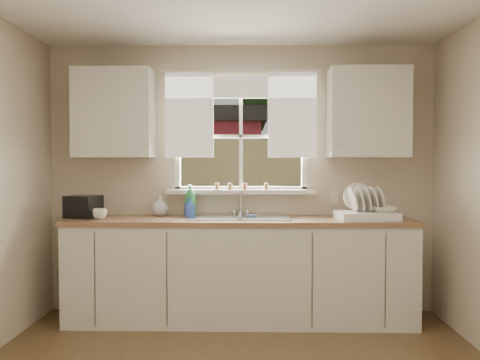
{
  "coord_description": "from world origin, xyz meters",
  "views": [
    {
      "loc": [
        0.09,
        -2.78,
        1.4
      ],
      "look_at": [
        0.0,
        1.65,
        1.25
      ],
      "focal_mm": 38.0,
      "sensor_mm": 36.0,
      "label": 1
    }
  ],
  "objects_px": {
    "dish_rack": "(366,211)",
    "soap_bottle_a": "(190,200)",
    "black_appliance": "(83,207)",
    "cup": "(100,214)"
  },
  "relations": [
    {
      "from": "dish_rack",
      "to": "soap_bottle_a",
      "type": "xyz_separation_m",
      "value": [
        -1.56,
        0.22,
        0.07
      ]
    },
    {
      "from": "soap_bottle_a",
      "to": "black_appliance",
      "type": "distance_m",
      "value": 0.95
    },
    {
      "from": "dish_rack",
      "to": "cup",
      "type": "bearing_deg",
      "value": -178.25
    },
    {
      "from": "dish_rack",
      "to": "soap_bottle_a",
      "type": "bearing_deg",
      "value": 172.1
    },
    {
      "from": "soap_bottle_a",
      "to": "black_appliance",
      "type": "relative_size",
      "value": 1.08
    },
    {
      "from": "black_appliance",
      "to": "soap_bottle_a",
      "type": "bearing_deg",
      "value": 26.0
    },
    {
      "from": "dish_rack",
      "to": "black_appliance",
      "type": "bearing_deg",
      "value": 178.38
    },
    {
      "from": "black_appliance",
      "to": "cup",
      "type": "bearing_deg",
      "value": -19.45
    },
    {
      "from": "cup",
      "to": "black_appliance",
      "type": "distance_m",
      "value": 0.24
    },
    {
      "from": "cup",
      "to": "black_appliance",
      "type": "relative_size",
      "value": 0.45
    }
  ]
}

